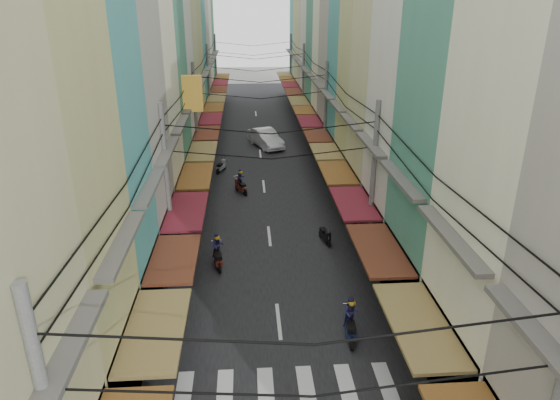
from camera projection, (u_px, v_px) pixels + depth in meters
name	position (u px, v px, depth m)	size (l,w,h in m)	color
ground	(276.00, 295.00, 22.58)	(160.00, 160.00, 0.00)	slate
road	(261.00, 161.00, 41.06)	(10.00, 80.00, 0.02)	black
sidewalk_left	(181.00, 162.00, 40.63)	(3.00, 80.00, 0.06)	gray
sidewalk_right	(339.00, 159.00, 41.46)	(3.00, 80.00, 0.06)	gray
crosswalk	(286.00, 391.00, 17.02)	(7.55, 2.40, 0.01)	silver
building_row_left	(144.00, 41.00, 33.69)	(7.80, 67.67, 23.70)	silver
building_row_right	(374.00, 45.00, 34.73)	(7.80, 68.98, 22.59)	teal
utility_poles	(262.00, 91.00, 33.97)	(10.20, 66.13, 8.20)	slate
white_car	(266.00, 147.00, 44.99)	(5.61, 2.20, 1.98)	white
bicycle	(444.00, 329.00, 20.23)	(0.65, 1.73, 1.19)	black
moving_scooters	(263.00, 236.00, 27.01)	(6.46, 22.46, 1.85)	black
parked_scooters	(400.00, 326.00, 19.66)	(13.06, 14.79, 1.00)	black
pedestrians	(186.00, 254.00, 24.04)	(11.50, 21.80, 2.20)	black
market_umbrella	(473.00, 300.00, 18.73)	(2.11, 2.11, 2.23)	#B2B2B7
traffic_sign	(418.00, 319.00, 17.74)	(0.10, 0.58, 2.63)	slate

